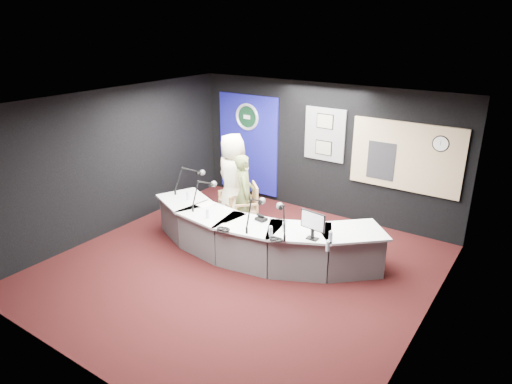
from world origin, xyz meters
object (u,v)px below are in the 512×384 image
Objects in this scene: broadcast_desk at (255,236)px; person_woman at (244,193)px; armchair_right at (244,210)px; person_man at (233,179)px; armchair_left at (233,198)px.

person_woman is at bearing 136.09° from broadcast_desk.
person_man reaches higher than armchair_right.
broadcast_desk is 4.37× the size of armchair_left.
armchair_left is 0.42m from person_man.
broadcast_desk is 1.14m from person_woman.
armchair_right is at bearing -0.00° from person_woman.
armchair_right is 0.35m from person_woman.
armchair_right is (0.45, -0.23, -0.08)m from armchair_left.
person_woman is (0.45, -0.23, -0.15)m from person_man.
person_woman is at bearing 171.68° from person_man.
armchair_left is 0.55× the size of person_man.
broadcast_desk is 5.15× the size of armchair_right.
armchair_left is at bearing -161.95° from armchair_right.
armchair_left is (-1.21, 0.96, 0.14)m from broadcast_desk.
armchair_right reaches higher than broadcast_desk.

